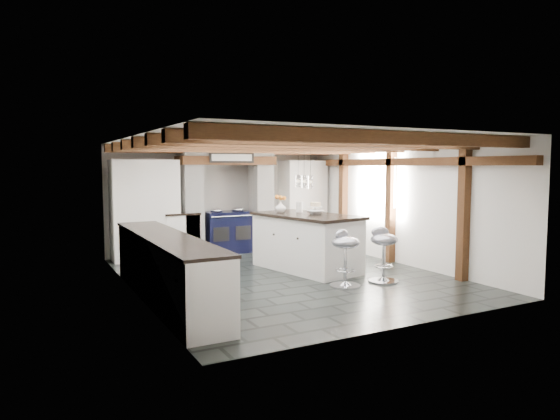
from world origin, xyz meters
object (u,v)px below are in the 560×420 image
range_cooker (227,231)px  bar_stool_far (345,252)px  kitchen_island (306,241)px  bar_stool_near (384,248)px

range_cooker → bar_stool_far: (0.46, -3.75, 0.09)m
bar_stool_far → kitchen_island: bearing=65.5°
kitchen_island → bar_stool_near: bearing=-78.6°
range_cooker → kitchen_island: (0.60, -2.35, 0.05)m
range_cooker → bar_stool_far: bearing=-82.9°
range_cooker → bar_stool_far: size_ratio=1.12×
bar_stool_near → kitchen_island: bearing=127.8°
bar_stool_near → bar_stool_far: bar_stool_far is taller
range_cooker → kitchen_island: size_ratio=0.45×
kitchen_island → bar_stool_far: 1.40m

